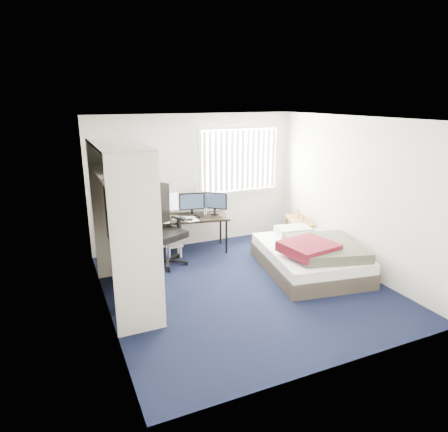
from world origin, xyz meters
name	(u,v)px	position (x,y,z in m)	size (l,w,h in m)	color
ground	(244,286)	(0.00, 0.00, 0.00)	(4.20, 4.20, 0.00)	black
room_shell	(246,190)	(0.00, 0.00, 1.51)	(4.20, 4.20, 4.20)	silver
window_assembly	(240,160)	(0.90, 2.04, 1.60)	(1.72, 0.09, 1.32)	white
closet	(124,209)	(-1.67, 0.27, 1.35)	(0.64, 1.84, 2.22)	beige
desk	(190,214)	(-0.24, 1.75, 0.72)	(1.46, 0.89, 1.13)	black
office_chair	(163,234)	(-0.87, 1.38, 0.53)	(0.86, 0.86, 1.39)	black
footstool	(174,247)	(-0.63, 1.57, 0.18)	(0.29, 0.24, 0.24)	white
nightstand	(299,223)	(1.75, 1.14, 0.46)	(0.60, 0.85, 0.71)	brown
bed	(311,256)	(1.25, 0.05, 0.27)	(1.70, 2.09, 0.63)	#3A332A
pine_box	(137,300)	(-1.65, -0.08, 0.16)	(0.42, 0.32, 0.32)	tan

